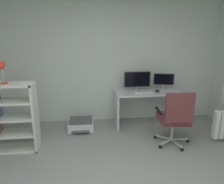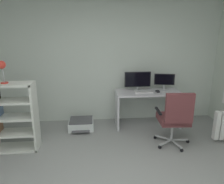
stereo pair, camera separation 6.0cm
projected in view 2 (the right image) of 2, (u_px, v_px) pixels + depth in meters
The scene contains 10 objects.
wall_back at pixel (103, 59), 4.56m from camera, with size 4.91×0.10×2.70m, color silver.
desk at pixel (148, 101), 4.45m from camera, with size 1.31×0.56×0.73m.
monitor_main at pixel (138, 80), 4.41m from camera, with size 0.53×0.18×0.39m.
monitor_secondary at pixel (164, 80), 4.46m from camera, with size 0.41×0.18×0.34m.
keyboard at pixel (144, 92), 4.31m from camera, with size 0.34×0.13×0.02m, color silver.
computer_mouse at pixel (158, 91), 4.34m from camera, with size 0.06×0.10×0.03m, color black.
office_chair at pixel (175, 117), 3.60m from camera, with size 0.62×0.63×1.00m.
bookshelf at pixel (2, 117), 3.50m from camera, with size 0.89×0.35×1.14m.
desk_lamp at pixel (2, 67), 3.29m from camera, with size 0.13×0.13×0.35m.
printer at pixel (81, 124), 4.41m from camera, with size 0.49×0.53×0.19m.
Camera 2 is at (-0.23, -1.93, 1.93)m, focal length 34.77 mm.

